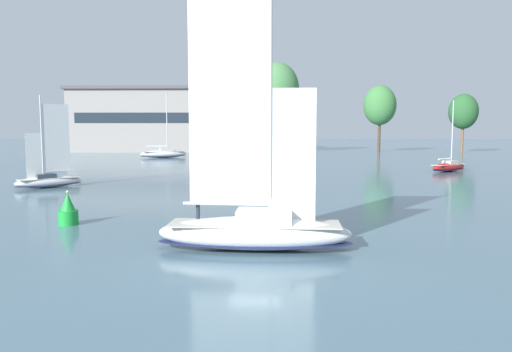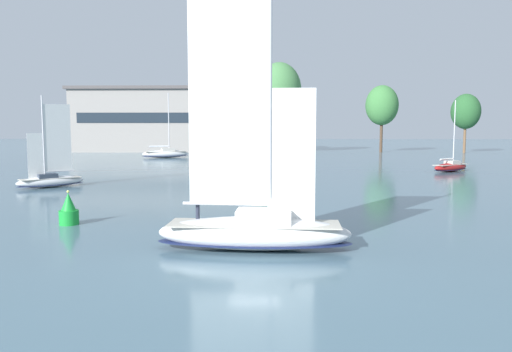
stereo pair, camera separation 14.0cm
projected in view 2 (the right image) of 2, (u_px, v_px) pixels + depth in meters
ground_plane at (254, 249)px, 24.66m from camera, size 400.00×400.00×0.00m
waterfront_building at (168, 119)px, 116.89m from camera, size 44.16×13.60×14.85m
tree_shore_left at (466, 112)px, 109.85m from camera, size 6.32×6.32×13.02m
tree_shore_center at (279, 90)px, 109.14m from camera, size 9.62×9.62×19.80m
tree_shore_right at (382, 105)px, 112.47m from camera, size 7.33×7.33×15.10m
sailboat_main at (254, 228)px, 24.55m from camera, size 9.74×3.07×13.26m
sailboat_moored_near_marina at (166, 153)px, 94.15m from camera, size 9.07×5.89×12.15m
sailboat_moored_mid_channel at (50, 179)px, 49.32m from camera, size 6.11×5.70×9.00m
sailboat_moored_far_slip at (451, 167)px, 66.13m from camera, size 6.54×5.72×9.39m
channel_buoy at (69, 211)px, 30.75m from camera, size 1.18×1.18×2.13m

